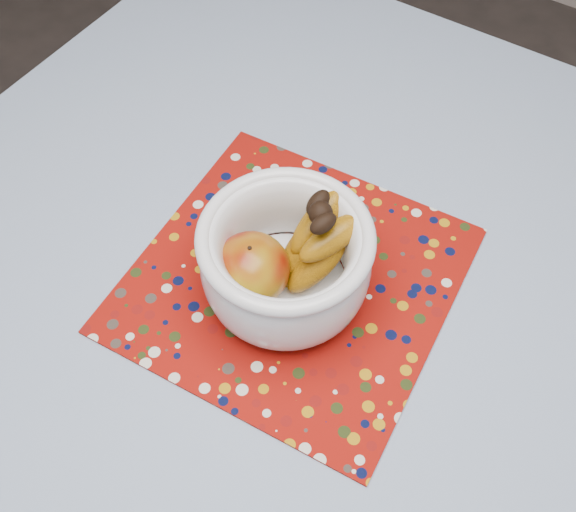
{
  "coord_description": "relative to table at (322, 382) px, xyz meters",
  "views": [
    {
      "loc": [
        0.16,
        -0.33,
        1.49
      ],
      "look_at": [
        -0.08,
        0.05,
        0.84
      ],
      "focal_mm": 42.0,
      "sensor_mm": 36.0,
      "label": 1
    }
  ],
  "objects": [
    {
      "name": "fruit_bowl",
      "position": [
        -0.08,
        0.05,
        0.16
      ],
      "size": [
        0.2,
        0.21,
        0.15
      ],
      "color": "white",
      "rests_on": "placemat"
    },
    {
      "name": "table",
      "position": [
        0.0,
        0.0,
        0.0
      ],
      "size": [
        1.2,
        1.2,
        0.75
      ],
      "color": "brown",
      "rests_on": "ground"
    },
    {
      "name": "placemat",
      "position": [
        -0.09,
        0.07,
        0.09
      ],
      "size": [
        0.41,
        0.41,
        0.0
      ],
      "primitive_type": "cube",
      "rotation": [
        0.0,
        0.0,
        0.07
      ],
      "color": "maroon",
      "rests_on": "tablecloth"
    },
    {
      "name": "tablecloth",
      "position": [
        0.0,
        0.0,
        0.08
      ],
      "size": [
        1.32,
        1.32,
        0.01
      ],
      "primitive_type": "cube",
      "color": "slate",
      "rests_on": "table"
    }
  ]
}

